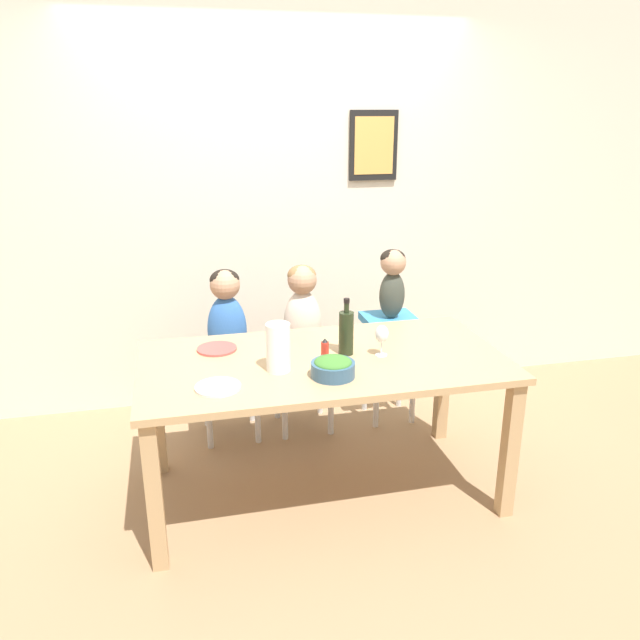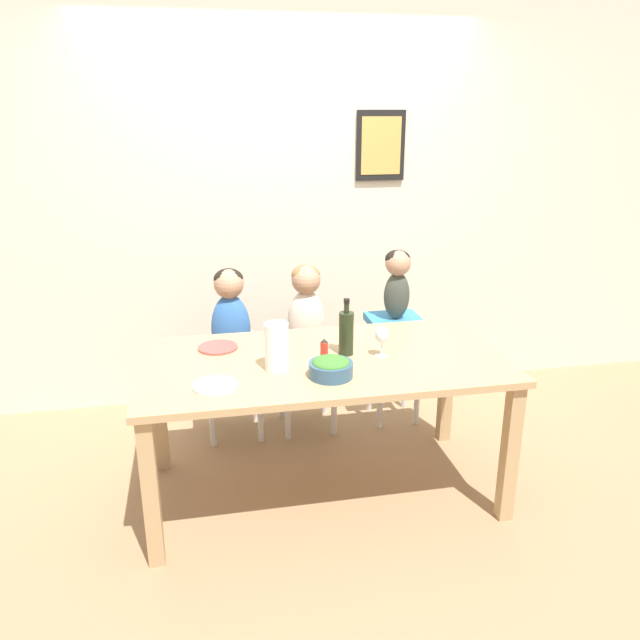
{
  "view_description": "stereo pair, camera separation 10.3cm",
  "coord_description": "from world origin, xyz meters",
  "px_view_note": "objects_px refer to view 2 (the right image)",
  "views": [
    {
      "loc": [
        -0.67,
        -2.79,
        1.95
      ],
      "look_at": [
        0.0,
        0.07,
        0.94
      ],
      "focal_mm": 35.0,
      "sensor_mm": 36.0,
      "label": 1
    },
    {
      "loc": [
        -0.57,
        -2.81,
        1.95
      ],
      "look_at": [
        0.0,
        0.07,
        0.94
      ],
      "focal_mm": 35.0,
      "sensor_mm": 36.0,
      "label": 2
    }
  ],
  "objects_px": {
    "person_child_center": "(306,309)",
    "dinner_plate_back_left": "(218,347)",
    "dinner_plate_front_left": "(215,386)",
    "person_baby_right": "(397,278)",
    "paper_towel_roll": "(277,347)",
    "chair_right_highchair": "(395,341)",
    "wine_bottle": "(346,332)",
    "wine_glass_near": "(382,335)",
    "person_child_left": "(230,313)",
    "salad_bowl_large": "(331,367)",
    "chair_far_center": "(307,368)",
    "chair_far_left": "(233,373)"
  },
  "relations": [
    {
      "from": "person_child_center",
      "to": "dinner_plate_back_left",
      "type": "relative_size",
      "value": 2.84
    },
    {
      "from": "dinner_plate_front_left",
      "to": "person_baby_right",
      "type": "bearing_deg",
      "value": 39.84
    },
    {
      "from": "person_baby_right",
      "to": "paper_towel_roll",
      "type": "bearing_deg",
      "value": -136.0
    },
    {
      "from": "paper_towel_roll",
      "to": "dinner_plate_back_left",
      "type": "xyz_separation_m",
      "value": [
        -0.27,
        0.33,
        -0.11
      ]
    },
    {
      "from": "chair_right_highchair",
      "to": "wine_bottle",
      "type": "relative_size",
      "value": 2.36
    },
    {
      "from": "wine_glass_near",
      "to": "person_child_left",
      "type": "bearing_deg",
      "value": 132.87
    },
    {
      "from": "chair_right_highchair",
      "to": "paper_towel_roll",
      "type": "distance_m",
      "value": 1.24
    },
    {
      "from": "paper_towel_roll",
      "to": "wine_glass_near",
      "type": "distance_m",
      "value": 0.54
    },
    {
      "from": "chair_right_highchair",
      "to": "dinner_plate_front_left",
      "type": "xyz_separation_m",
      "value": [
        -1.16,
        -0.96,
        0.23
      ]
    },
    {
      "from": "chair_right_highchair",
      "to": "dinner_plate_back_left",
      "type": "bearing_deg",
      "value": -156.33
    },
    {
      "from": "chair_right_highchair",
      "to": "dinner_plate_front_left",
      "type": "height_order",
      "value": "dinner_plate_front_left"
    },
    {
      "from": "person_baby_right",
      "to": "salad_bowl_large",
      "type": "bearing_deg",
      "value": -123.2
    },
    {
      "from": "chair_far_center",
      "to": "person_baby_right",
      "type": "relative_size",
      "value": 1.09
    },
    {
      "from": "chair_far_left",
      "to": "chair_right_highchair",
      "type": "height_order",
      "value": "chair_right_highchair"
    },
    {
      "from": "person_baby_right",
      "to": "wine_bottle",
      "type": "height_order",
      "value": "person_baby_right"
    },
    {
      "from": "chair_far_center",
      "to": "wine_glass_near",
      "type": "relative_size",
      "value": 2.99
    },
    {
      "from": "person_child_left",
      "to": "salad_bowl_large",
      "type": "height_order",
      "value": "person_child_left"
    },
    {
      "from": "wine_glass_near",
      "to": "dinner_plate_front_left",
      "type": "bearing_deg",
      "value": -166.27
    },
    {
      "from": "wine_glass_near",
      "to": "dinner_plate_front_left",
      "type": "height_order",
      "value": "wine_glass_near"
    },
    {
      "from": "wine_bottle",
      "to": "wine_glass_near",
      "type": "distance_m",
      "value": 0.18
    },
    {
      "from": "person_child_left",
      "to": "wine_glass_near",
      "type": "bearing_deg",
      "value": -47.13
    },
    {
      "from": "dinner_plate_front_left",
      "to": "dinner_plate_back_left",
      "type": "height_order",
      "value": "same"
    },
    {
      "from": "person_child_left",
      "to": "wine_bottle",
      "type": "height_order",
      "value": "person_child_left"
    },
    {
      "from": "person_baby_right",
      "to": "dinner_plate_front_left",
      "type": "distance_m",
      "value": 1.52
    },
    {
      "from": "chair_far_left",
      "to": "chair_far_center",
      "type": "relative_size",
      "value": 1.0
    },
    {
      "from": "chair_right_highchair",
      "to": "person_child_left",
      "type": "xyz_separation_m",
      "value": [
        -1.03,
        0.0,
        0.25
      ]
    },
    {
      "from": "chair_right_highchair",
      "to": "salad_bowl_large",
      "type": "height_order",
      "value": "salad_bowl_large"
    },
    {
      "from": "chair_right_highchair",
      "to": "person_baby_right",
      "type": "xyz_separation_m",
      "value": [
        -0.0,
        0.0,
        0.41
      ]
    },
    {
      "from": "person_child_center",
      "to": "person_baby_right",
      "type": "relative_size",
      "value": 1.33
    },
    {
      "from": "chair_far_center",
      "to": "wine_bottle",
      "type": "height_order",
      "value": "wine_bottle"
    },
    {
      "from": "chair_right_highchair",
      "to": "salad_bowl_large",
      "type": "bearing_deg",
      "value": -123.25
    },
    {
      "from": "paper_towel_roll",
      "to": "wine_bottle",
      "type": "bearing_deg",
      "value": 19.67
    },
    {
      "from": "chair_right_highchair",
      "to": "wine_bottle",
      "type": "xyz_separation_m",
      "value": [
        -0.49,
        -0.7,
        0.34
      ]
    },
    {
      "from": "chair_far_left",
      "to": "chair_far_center",
      "type": "distance_m",
      "value": 0.46
    },
    {
      "from": "person_child_left",
      "to": "wine_glass_near",
      "type": "xyz_separation_m",
      "value": [
        0.71,
        -0.76,
        0.08
      ]
    },
    {
      "from": "person_child_left",
      "to": "dinner_plate_back_left",
      "type": "height_order",
      "value": "person_child_left"
    },
    {
      "from": "person_child_center",
      "to": "dinner_plate_back_left",
      "type": "distance_m",
      "value": 0.74
    },
    {
      "from": "person_baby_right",
      "to": "dinner_plate_back_left",
      "type": "height_order",
      "value": "person_baby_right"
    },
    {
      "from": "chair_far_center",
      "to": "wine_glass_near",
      "type": "bearing_deg",
      "value": -71.93
    },
    {
      "from": "person_child_center",
      "to": "wine_glass_near",
      "type": "bearing_deg",
      "value": -71.96
    },
    {
      "from": "person_child_left",
      "to": "dinner_plate_back_left",
      "type": "xyz_separation_m",
      "value": [
        -0.09,
        -0.49,
        -0.02
      ]
    },
    {
      "from": "paper_towel_roll",
      "to": "dinner_plate_back_left",
      "type": "relative_size",
      "value": 1.14
    },
    {
      "from": "person_child_left",
      "to": "dinner_plate_back_left",
      "type": "relative_size",
      "value": 2.84
    },
    {
      "from": "chair_far_left",
      "to": "chair_far_center",
      "type": "xyz_separation_m",
      "value": [
        0.46,
        0.0,
        0.0
      ]
    },
    {
      "from": "chair_far_center",
      "to": "chair_right_highchair",
      "type": "xyz_separation_m",
      "value": [
        0.57,
        0.0,
        0.14
      ]
    },
    {
      "from": "person_child_center",
      "to": "wine_bottle",
      "type": "bearing_deg",
      "value": -83.36
    },
    {
      "from": "person_baby_right",
      "to": "person_child_left",
      "type": "bearing_deg",
      "value": -179.97
    },
    {
      "from": "dinner_plate_front_left",
      "to": "dinner_plate_back_left",
      "type": "distance_m",
      "value": 0.47
    },
    {
      "from": "paper_towel_roll",
      "to": "dinner_plate_front_left",
      "type": "distance_m",
      "value": 0.35
    },
    {
      "from": "wine_bottle",
      "to": "wine_glass_near",
      "type": "height_order",
      "value": "wine_bottle"
    }
  ]
}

